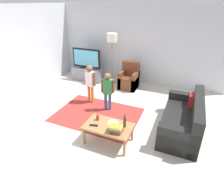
{
  "coord_description": "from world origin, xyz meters",
  "views": [
    {
      "loc": [
        1.76,
        -3.49,
        2.77
      ],
      "look_at": [
        0.0,
        0.6,
        0.65
      ],
      "focal_mm": 30.04,
      "sensor_mm": 36.0,
      "label": 1
    }
  ],
  "objects": [
    {
      "name": "child_near_tv",
      "position": [
        -0.78,
        0.82,
        0.69
      ],
      "size": [
        0.38,
        0.19,
        1.15
      ],
      "color": "orange",
      "rests_on": "ground"
    },
    {
      "name": "ground",
      "position": [
        0.0,
        0.0,
        0.0
      ],
      "size": [
        7.8,
        7.8,
        0.0
      ],
      "primitive_type": "plane",
      "color": "beige"
    },
    {
      "name": "tv",
      "position": [
        -1.74,
        2.28,
        0.85
      ],
      "size": [
        1.1,
        0.28,
        0.71
      ],
      "color": "black",
      "rests_on": "tv_stand"
    },
    {
      "name": "coffee_table",
      "position": [
        0.43,
        -0.59,
        0.37
      ],
      "size": [
        1.0,
        0.6,
        0.42
      ],
      "color": "olive",
      "rests_on": "ground"
    },
    {
      "name": "plate",
      "position": [
        0.48,
        -0.47,
        0.43
      ],
      "size": [
        0.22,
        0.22,
        0.02
      ],
      "color": "white",
      "rests_on": "coffee_table"
    },
    {
      "name": "wall_back",
      "position": [
        0.0,
        3.0,
        1.35
      ],
      "size": [
        6.0,
        0.12,
        2.7
      ],
      "primitive_type": "cube",
      "color": "silver",
      "rests_on": "ground"
    },
    {
      "name": "soda_can",
      "position": [
        0.13,
        -0.49,
        0.48
      ],
      "size": [
        0.07,
        0.07,
        0.12
      ],
      "primitive_type": "cylinder",
      "color": "red",
      "rests_on": "coffee_table"
    },
    {
      "name": "child_center",
      "position": [
        -0.13,
        0.61,
        0.65
      ],
      "size": [
        0.35,
        0.19,
        1.08
      ],
      "color": "#33598C",
      "rests_on": "ground"
    },
    {
      "name": "couch",
      "position": [
        1.88,
        0.44,
        0.29
      ],
      "size": [
        0.8,
        1.8,
        0.86
      ],
      "color": "black",
      "rests_on": "ground"
    },
    {
      "name": "area_rug",
      "position": [
        -0.28,
        0.25,
        0.0
      ],
      "size": [
        2.2,
        1.6,
        0.01
      ],
      "primitive_type": "cube",
      "color": "#9E2D28",
      "rests_on": "ground"
    },
    {
      "name": "bottle",
      "position": [
        0.75,
        -0.49,
        0.55
      ],
      "size": [
        0.06,
        0.06,
        0.3
      ],
      "color": "#4C3319",
      "rests_on": "coffee_table"
    },
    {
      "name": "floor_lamp",
      "position": [
        -0.79,
        2.45,
        1.54
      ],
      "size": [
        0.36,
        0.36,
        1.78
      ],
      "color": "#262626",
      "rests_on": "ground"
    },
    {
      "name": "tv_remote",
      "position": [
        0.15,
        -0.71,
        0.43
      ],
      "size": [
        0.18,
        0.08,
        0.02
      ],
      "primitive_type": "cube",
      "rotation": [
        0.0,
        0.0,
        0.22
      ],
      "color": "black",
      "rests_on": "coffee_table"
    },
    {
      "name": "wall_left",
      "position": [
        -3.0,
        0.0,
        1.35
      ],
      "size": [
        0.12,
        6.0,
        2.7
      ],
      "primitive_type": "cube",
      "color": "silver",
      "rests_on": "ground"
    },
    {
      "name": "armchair",
      "position": [
        -0.07,
        2.26,
        0.3
      ],
      "size": [
        0.6,
        0.6,
        0.9
      ],
      "color": "brown",
      "rests_on": "ground"
    },
    {
      "name": "tv_stand",
      "position": [
        -1.74,
        2.3,
        0.24
      ],
      "size": [
        1.2,
        0.44,
        0.5
      ],
      "color": "slate",
      "rests_on": "ground"
    },
    {
      "name": "book_stack",
      "position": [
        0.65,
        -0.7,
        0.49
      ],
      "size": [
        0.27,
        0.25,
        0.15
      ],
      "color": "red",
      "rests_on": "coffee_table"
    }
  ]
}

